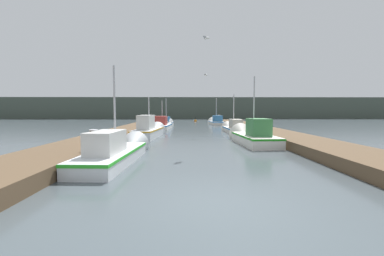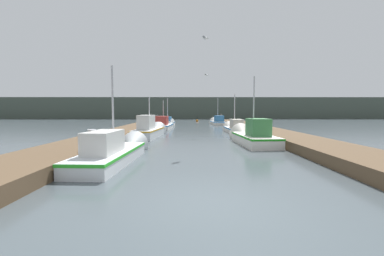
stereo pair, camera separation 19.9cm
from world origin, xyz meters
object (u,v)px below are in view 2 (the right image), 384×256
object	(u,v)px
fishing_boat_1	(251,136)
fishing_boat_4	(164,125)
fishing_boat_3	(234,128)
mooring_piling_2	(92,146)
fishing_boat_2	(150,130)
channel_buoy	(197,121)
fishing_boat_5	(168,123)
mooring_piling_1	(221,118)
mooring_piling_0	(156,121)
fishing_boat_6	(217,122)
seagull_lead	(207,75)
fishing_boat_0	(117,151)
seagull_1	(205,38)

from	to	relation	value
fishing_boat_1	fishing_boat_4	xyz separation A→B (m)	(-6.73, 12.85, -0.06)
fishing_boat_3	mooring_piling_2	world-z (taller)	fishing_boat_3
fishing_boat_2	mooring_piling_2	distance (m)	9.71
mooring_piling_2	channel_buoy	distance (m)	34.97
fishing_boat_5	fishing_boat_1	bearing A→B (deg)	-66.46
fishing_boat_4	mooring_piling_1	bearing A→B (deg)	62.56
fishing_boat_4	mooring_piling_0	distance (m)	1.74
fishing_boat_6	channel_buoy	bearing A→B (deg)	101.50
mooring_piling_0	seagull_lead	size ratio (longest dim) A/B	2.70
fishing_boat_6	fishing_boat_5	bearing A→B (deg)	-156.25
fishing_boat_4	mooring_piling_2	bearing A→B (deg)	-89.69
fishing_boat_1	fishing_boat_3	bearing A→B (deg)	84.46
fishing_boat_0	fishing_boat_1	world-z (taller)	fishing_boat_1
fishing_boat_5	fishing_boat_4	bearing A→B (deg)	-89.64
fishing_boat_3	fishing_boat_6	xyz separation A→B (m)	(-0.25, 12.36, 0.01)
fishing_boat_3	mooring_piling_0	world-z (taller)	fishing_boat_3
fishing_boat_2	fishing_boat_4	distance (m)	8.83
fishing_boat_0	fishing_boat_5	distance (m)	21.88
fishing_boat_0	fishing_boat_4	bearing A→B (deg)	92.32
fishing_boat_2	seagull_lead	world-z (taller)	seagull_lead
fishing_boat_3	fishing_boat_5	xyz separation A→B (m)	(-6.91, 8.62, 0.00)
fishing_boat_1	fishing_boat_6	bearing A→B (deg)	86.39
fishing_boat_2	fishing_boat_4	world-z (taller)	fishing_boat_4
fishing_boat_5	mooring_piling_2	distance (m)	22.32
mooring_piling_0	channel_buoy	size ratio (longest dim) A/B	1.50
mooring_piling_2	fishing_boat_2	bearing A→B (deg)	85.29
fishing_boat_1	channel_buoy	world-z (taller)	fishing_boat_1
mooring_piling_1	mooring_piling_2	world-z (taller)	mooring_piling_1
fishing_boat_1	fishing_boat_3	size ratio (longest dim) A/B	0.97
mooring_piling_0	mooring_piling_1	xyz separation A→B (m)	(9.02, 12.10, -0.06)
fishing_boat_3	seagull_1	distance (m)	11.91
fishing_boat_5	mooring_piling_2	size ratio (longest dim) A/B	3.65
fishing_boat_2	fishing_boat_4	bearing A→B (deg)	93.87
fishing_boat_4	channel_buoy	size ratio (longest dim) A/B	5.80
seagull_lead	seagull_1	distance (m)	7.17
fishing_boat_1	seagull_1	world-z (taller)	seagull_1
fishing_boat_4	seagull_lead	distance (m)	9.96
fishing_boat_6	mooring_piling_1	world-z (taller)	fishing_boat_6
channel_buoy	fishing_boat_2	bearing A→B (deg)	-99.78
fishing_boat_4	mooring_piling_2	world-z (taller)	fishing_boat_4
fishing_boat_0	fishing_boat_2	world-z (taller)	fishing_boat_0
fishing_boat_6	channel_buoy	world-z (taller)	fishing_boat_6
fishing_boat_0	mooring_piling_1	size ratio (longest dim) A/B	4.77
fishing_boat_1	mooring_piling_2	xyz separation A→B (m)	(-7.68, -5.65, 0.21)
fishing_boat_2	fishing_boat_0	bearing A→B (deg)	-84.78
fishing_boat_6	mooring_piling_0	bearing A→B (deg)	-147.16
fishing_boat_0	fishing_boat_3	distance (m)	15.04
fishing_boat_2	channel_buoy	bearing A→B (deg)	85.12
fishing_boat_5	seagull_1	bearing A→B (deg)	-77.15
fishing_boat_1	seagull_1	bearing A→B (deg)	-148.99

